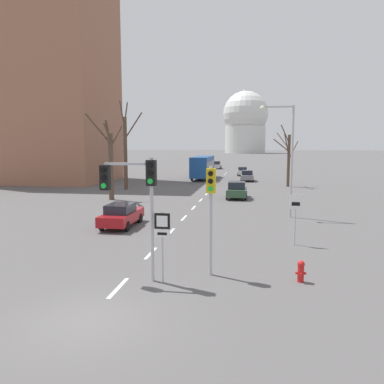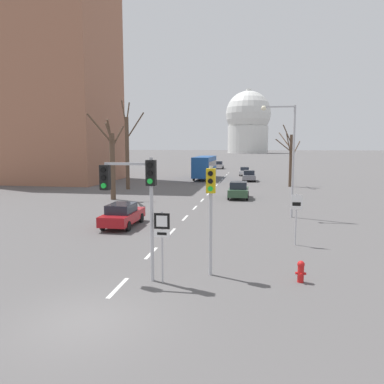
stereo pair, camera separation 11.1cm
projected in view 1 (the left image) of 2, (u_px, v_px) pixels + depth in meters
name	position (u px, v px, depth m)	size (l,w,h in m)	color
ground_plane	(87.00, 321.00, 11.15)	(800.00, 800.00, 0.00)	#565454
lane_stripe_0	(118.00, 288.00, 13.75)	(0.16, 2.00, 0.01)	silver
lane_stripe_1	(151.00, 253.00, 18.16)	(0.16, 2.00, 0.01)	silver
lane_stripe_2	(171.00, 232.00, 22.57)	(0.16, 2.00, 0.01)	silver
lane_stripe_3	(184.00, 218.00, 26.98)	(0.16, 2.00, 0.01)	silver
lane_stripe_4	(194.00, 208.00, 31.39)	(0.16, 2.00, 0.01)	silver
lane_stripe_5	(201.00, 200.00, 35.80)	(0.16, 2.00, 0.01)	silver
lane_stripe_6	(206.00, 194.00, 40.21)	(0.16, 2.00, 0.01)	silver
lane_stripe_7	(211.00, 189.00, 44.62)	(0.16, 2.00, 0.01)	silver
lane_stripe_8	(215.00, 185.00, 49.03)	(0.16, 2.00, 0.01)	silver
lane_stripe_9	(218.00, 182.00, 53.44)	(0.16, 2.00, 0.01)	silver
lane_stripe_10	(220.00, 179.00, 57.85)	(0.16, 2.00, 0.01)	silver
lane_stripe_11	(223.00, 177.00, 62.25)	(0.16, 2.00, 0.01)	silver
lane_stripe_12	(225.00, 175.00, 66.66)	(0.16, 2.00, 0.01)	silver
lane_stripe_13	(226.00, 173.00, 71.07)	(0.16, 2.00, 0.01)	silver
traffic_signal_centre_tall	(135.00, 188.00, 14.12)	(2.18, 0.34, 4.77)	#B2B2B7
traffic_signal_near_right	(211.00, 199.00, 14.76)	(0.36, 0.34, 4.41)	#B2B2B7
route_sign_post	(162.00, 234.00, 14.05)	(0.60, 0.08, 2.74)	#B2B2B7
speed_limit_sign	(296.00, 210.00, 19.47)	(0.60, 0.08, 2.71)	#B2B2B7
fire_hydrant	(301.00, 270.00, 14.30)	(0.40, 0.34, 0.84)	red
street_lamp_right	(286.00, 149.00, 26.73)	(2.42, 0.36, 8.02)	#B2B2B7
sedan_near_left	(247.00, 176.00, 54.60)	(1.87, 3.97, 1.58)	slate
sedan_near_right	(243.00, 171.00, 64.78)	(1.76, 3.88, 1.49)	silver
sedan_mid_centre	(217.00, 165.00, 83.48)	(1.96, 4.00, 1.71)	#B7B7BC
sedan_far_left	(121.00, 215.00, 24.07)	(1.83, 4.31, 1.50)	maroon
sedan_far_right	(237.00, 190.00, 36.80)	(1.97, 3.95, 1.68)	#2D4C33
city_bus	(203.00, 166.00, 58.16)	(2.66, 10.80, 3.48)	#19478C
bare_tree_left_near	(110.00, 161.00, 35.52)	(3.07, 3.13, 8.18)	brown
bare_tree_right_near	(288.00, 157.00, 47.08)	(3.25, 3.93, 7.77)	brown
bare_tree_left_far	(126.00, 148.00, 44.00)	(3.11, 2.36, 10.57)	brown
capitol_dome	(245.00, 122.00, 249.29)	(29.76, 29.76, 42.03)	silver
apartment_block_left	(44.00, 83.00, 53.12)	(18.00, 14.00, 27.94)	#9E664C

